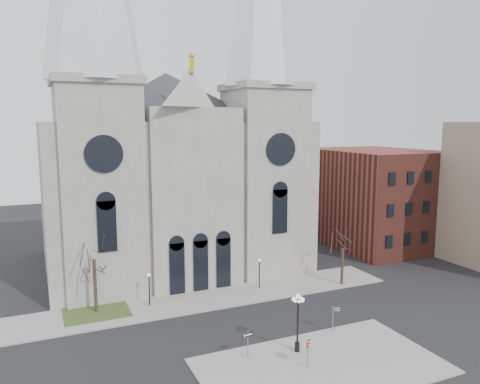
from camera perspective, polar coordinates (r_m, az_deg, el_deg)
name	(u,v)px	position (r m, az deg, el deg)	size (l,w,h in m)	color
ground	(255,345)	(39.98, 1.89, -18.19)	(160.00, 160.00, 0.00)	black
sidewalk_near	(321,366)	(37.44, 9.86, -20.17)	(18.00, 10.00, 0.14)	gray
sidewalk_far	(209,298)	(49.23, -3.82, -12.82)	(40.00, 6.00, 0.14)	gray
grass_patch	(96,312)	(47.84, -17.10, -13.82)	(6.00, 5.00, 0.18)	#32491F
cathedral	(173,118)	(57.17, -8.13, 8.94)	(33.00, 26.66, 54.00)	gray
bg_building_brick	(374,197)	(71.61, 16.05, -0.63)	(14.00, 18.00, 14.00)	brown
tree_left	(94,256)	(46.07, -17.40, -7.48)	(3.20, 3.20, 7.50)	#2D2119
tree_right	(343,246)	(53.00, 12.43, -6.45)	(3.20, 3.20, 6.00)	#2D2119
ped_lamp_left	(149,284)	(47.33, -11.02, -10.94)	(0.32, 0.32, 3.26)	black
ped_lamp_right	(259,268)	(51.13, 2.38, -9.30)	(0.32, 0.32, 3.26)	black
stop_sign	(308,346)	(36.22, 8.27, -18.13)	(0.82, 0.15, 2.27)	slate
globe_lamp	(298,315)	(37.80, 7.06, -14.70)	(1.31, 1.31, 4.72)	black
one_way_sign	(248,340)	(37.29, 0.96, -17.55)	(0.92, 0.18, 2.12)	slate
street_name_sign	(334,316)	(42.32, 11.36, -14.63)	(0.66, 0.32, 2.21)	slate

